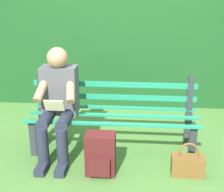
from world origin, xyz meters
TOP-DOWN VIEW (x-y plane):
  - ground at (0.00, 0.00)m, footprint 60.00×60.00m
  - park_bench at (0.00, -0.07)m, footprint 1.85×0.51m
  - person_seated at (0.58, 0.10)m, footprint 0.44×0.73m
  - hedge_backdrop at (-0.24, -1.64)m, footprint 4.50×0.67m
  - backpack at (0.08, 0.47)m, footprint 0.29×0.26m
  - handbag at (-0.77, 0.43)m, footprint 0.32×0.14m

SIDE VIEW (x-z plane):
  - ground at x=0.00m, z-range 0.00..0.00m
  - handbag at x=-0.77m, z-range -0.06..0.29m
  - backpack at x=0.08m, z-range 0.00..0.42m
  - park_bench at x=0.00m, z-range 0.00..0.83m
  - person_seated at x=0.58m, z-range 0.03..1.19m
  - hedge_backdrop at x=-0.24m, z-range 0.01..1.64m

